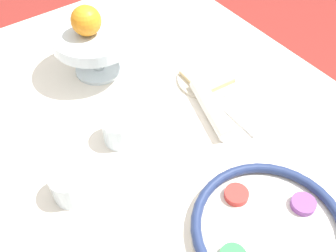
{
  "coord_description": "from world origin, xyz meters",
  "views": [
    {
      "loc": [
        -0.46,
        0.32,
        1.43
      ],
      "look_at": [
        0.01,
        -0.01,
        0.8
      ],
      "focal_mm": 42.0,
      "sensor_mm": 36.0,
      "label": 1
    }
  ],
  "objects": [
    {
      "name": "dining_table",
      "position": [
        0.0,
        0.0,
        0.38
      ],
      "size": [
        1.3,
        0.95,
        0.76
      ],
      "color": "silver",
      "rests_on": "ground_plane"
    },
    {
      "name": "seder_plate",
      "position": [
        -0.29,
        -0.03,
        0.77
      ],
      "size": [
        0.29,
        0.29,
        0.03
      ],
      "color": "silver",
      "rests_on": "dining_table"
    },
    {
      "name": "orange_fruit",
      "position": [
        0.3,
        0.01,
        0.91
      ],
      "size": [
        0.07,
        0.07,
        0.07
      ],
      "color": "orange",
      "rests_on": "fruit_stand"
    },
    {
      "name": "bread_plate",
      "position": [
        0.11,
        -0.21,
        0.76
      ],
      "size": [
        0.15,
        0.15,
        0.02
      ],
      "color": "beige",
      "rests_on": "dining_table"
    },
    {
      "name": "spoon",
      "position": [
        -0.02,
        -0.18,
        0.76
      ],
      "size": [
        0.18,
        0.02,
        0.01
      ],
      "color": "silver",
      "rests_on": "dining_table"
    },
    {
      "name": "fruit_stand",
      "position": [
        0.31,
        0.0,
        0.85
      ],
      "size": [
        0.21,
        0.21,
        0.12
      ],
      "color": "silver",
      "rests_on": "dining_table"
    },
    {
      "name": "cup_far",
      "position": [
        0.07,
        0.08,
        0.79
      ],
      "size": [
        0.07,
        0.07,
        0.06
      ],
      "color": "silver",
      "rests_on": "dining_table"
    },
    {
      "name": "cup_near",
      "position": [
        -0.0,
        0.23,
        0.79
      ],
      "size": [
        0.07,
        0.07,
        0.06
      ],
      "color": "silver",
      "rests_on": "dining_table"
    },
    {
      "name": "napkin_roll",
      "position": [
        0.01,
        -0.14,
        0.78
      ],
      "size": [
        0.19,
        0.09,
        0.04
      ],
      "color": "white",
      "rests_on": "dining_table"
    }
  ]
}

